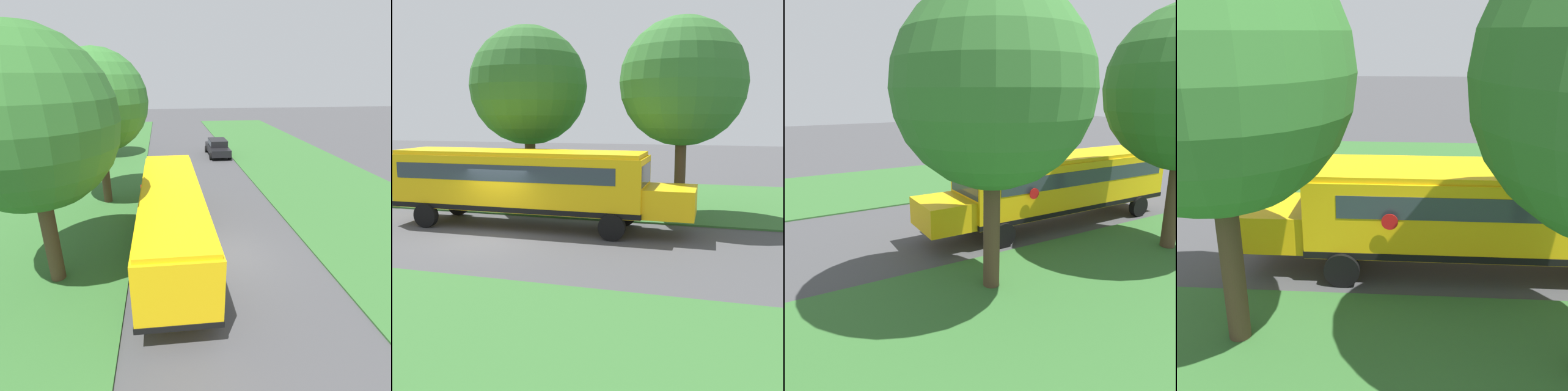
# 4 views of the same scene
# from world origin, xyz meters

# --- Properties ---
(ground_plane) EXTENTS (120.00, 120.00, 0.00)m
(ground_plane) POSITION_xyz_m (0.00, 0.00, 0.00)
(ground_plane) COLOR #424244
(grass_far_side) EXTENTS (10.00, 80.00, 0.07)m
(grass_far_side) POSITION_xyz_m (9.00, 0.00, 0.04)
(grass_far_side) COLOR #33662D
(grass_far_side) RESTS_ON ground
(school_bus) EXTENTS (2.85, 12.42, 3.16)m
(school_bus) POSITION_xyz_m (-2.23, 0.66, 1.92)
(school_bus) COLOR yellow
(school_bus) RESTS_ON ground
(oak_tree_roadside_mid) EXTENTS (5.60, 5.60, 8.83)m
(oak_tree_roadside_mid) POSITION_xyz_m (-5.89, 6.55, 6.01)
(oak_tree_roadside_mid) COLOR #4C3826
(oak_tree_roadside_mid) RESTS_ON ground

